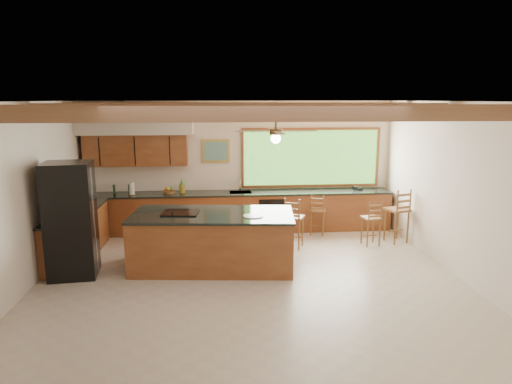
{
  "coord_description": "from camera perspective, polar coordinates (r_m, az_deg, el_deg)",
  "views": [
    {
      "loc": [
        -0.53,
        -7.42,
        3.03
      ],
      "look_at": [
        0.18,
        0.8,
        1.35
      ],
      "focal_mm": 32.0,
      "sensor_mm": 36.0,
      "label": 1
    }
  ],
  "objects": [
    {
      "name": "ground",
      "position": [
        8.03,
        -0.79,
        -10.66
      ],
      "size": [
        7.2,
        7.2,
        0.0
      ],
      "primitive_type": "plane",
      "color": "#C0AE9F",
      "rests_on": "ground"
    },
    {
      "name": "room_shell",
      "position": [
        8.12,
        -2.37,
        5.72
      ],
      "size": [
        7.27,
        6.54,
        3.02
      ],
      "color": "beige",
      "rests_on": "ground"
    },
    {
      "name": "counter_run",
      "position": [
        10.27,
        -6.39,
        -3.04
      ],
      "size": [
        7.12,
        3.1,
        1.25
      ],
      "color": "brown",
      "rests_on": "ground"
    },
    {
      "name": "island",
      "position": [
        8.41,
        -5.41,
        -6.01
      ],
      "size": [
        3.02,
        1.64,
        1.03
      ],
      "rotation": [
        0.0,
        0.0,
        -0.1
      ],
      "color": "brown",
      "rests_on": "ground"
    },
    {
      "name": "refrigerator",
      "position": [
        8.46,
        -22.12,
        -3.26
      ],
      "size": [
        0.85,
        0.83,
        2.0
      ],
      "rotation": [
        0.0,
        0.0,
        0.1
      ],
      "color": "black",
      "rests_on": "ground"
    },
    {
      "name": "bar_stool_a",
      "position": [
        9.41,
        4.82,
        -3.32
      ],
      "size": [
        0.5,
        0.51,
        1.06
      ],
      "rotation": [
        0.0,
        0.0,
        -0.42
      ],
      "color": "brown",
      "rests_on": "ground"
    },
    {
      "name": "bar_stool_b",
      "position": [
        10.38,
        7.78,
        -2.38
      ],
      "size": [
        0.42,
        0.42,
        0.94
      ],
      "rotation": [
        0.0,
        0.0,
        -0.3
      ],
      "color": "brown",
      "rests_on": "ground"
    },
    {
      "name": "bar_stool_c",
      "position": [
        9.84,
        14.3,
        -3.29
      ],
      "size": [
        0.4,
        0.4,
        0.98
      ],
      "rotation": [
        0.0,
        0.0,
        0.15
      ],
      "color": "brown",
      "rests_on": "ground"
    },
    {
      "name": "bar_stool_d",
      "position": [
        10.16,
        17.37,
        -2.27
      ],
      "size": [
        0.54,
        0.54,
        1.19
      ],
      "rotation": [
        0.0,
        0.0,
        0.31
      ],
      "color": "brown",
      "rests_on": "ground"
    }
  ]
}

